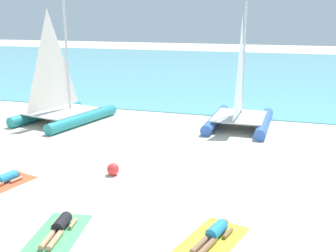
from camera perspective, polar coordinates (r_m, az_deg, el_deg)
The scene contains 11 objects.
ground_plane at distance 19.30m, azimuth 3.96°, elevation -0.13°, with size 120.00×120.00×0.00m, color beige.
ocean_water at distance 41.02m, azimuth 11.43°, elevation 7.84°, with size 120.00×40.00×0.05m, color #5BB2C1.
sailboat_blue at distance 19.34m, azimuth 10.13°, elevation 2.33°, with size 2.88×4.47×5.79m.
sailboat_teal at distance 20.71m, azimuth -14.84°, elevation 3.04°, with size 3.91×5.21×6.11m.
towel_leftmost at distance 13.85m, azimuth -22.39°, elevation -7.58°, with size 1.10×1.90×0.01m, color #EA5933.
sunbather_leftmost at distance 13.84m, azimuth -22.23°, elevation -7.02°, with size 0.74×1.56×0.30m.
towel_center_left at distance 10.52m, azimuth -15.16°, elevation -14.34°, with size 1.10×1.90×0.01m, color #4CB266.
sunbather_center_left at distance 10.52m, azimuth -15.07°, elevation -13.57°, with size 0.67×1.57×0.30m.
towel_center_right at distance 9.96m, azimuth 6.36°, elevation -15.68°, with size 1.10×1.90×0.01m, color yellow.
sunbather_center_right at distance 9.95m, azimuth 6.57°, elevation -14.89°, with size 0.80×1.55×0.30m.
beach_ball at distance 13.57m, azimuth -7.80°, elevation -6.09°, with size 0.41×0.41×0.41m, color red.
Camera 1 is at (4.31, -8.11, 5.11)m, focal length 43.01 mm.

